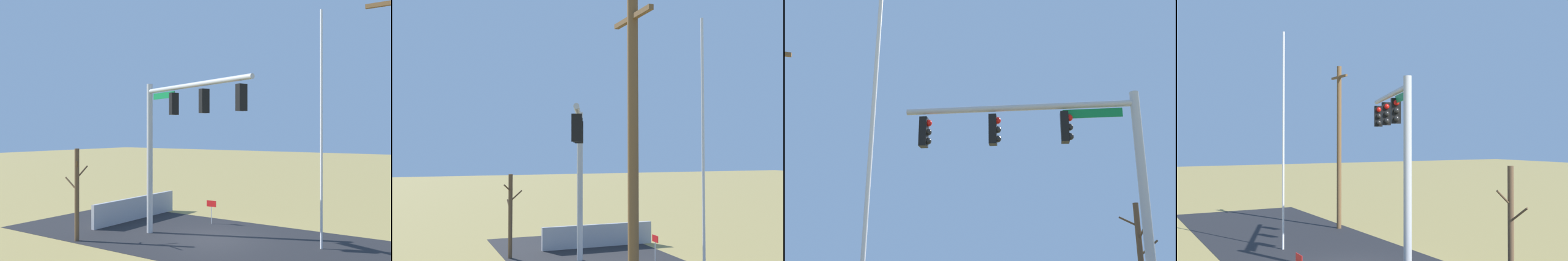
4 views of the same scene
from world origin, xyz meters
The scene contains 3 objects.
signal_mast centered at (1.10, 1.41, 5.05)m, with size 6.88×2.76×7.08m.
flagpole centered at (-4.64, -1.06, 4.92)m, with size 0.10×0.10×9.84m, color silver.
bare_tree centered at (4.71, 3.68, 2.10)m, with size 1.27×1.02×4.08m.
Camera 3 is at (-4.48, -10.58, 2.23)m, focal length 40.42 mm.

